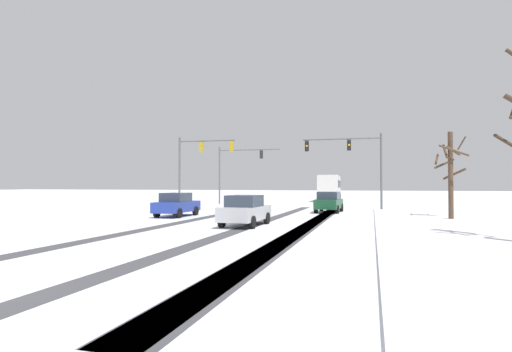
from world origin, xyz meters
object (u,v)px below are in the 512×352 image
at_px(traffic_signal_far_left, 236,164).
at_px(car_dark_green_lead, 329,202).
at_px(traffic_signal_near_right, 353,155).
at_px(car_blue_second, 177,204).
at_px(bus_oncoming, 330,186).
at_px(traffic_signal_near_left, 198,158).
at_px(car_silver_third, 245,210).
at_px(bare_tree_sidewalk_mid, 450,171).

height_order(traffic_signal_far_left, car_dark_green_lead, traffic_signal_far_left).
bearing_deg(traffic_signal_near_right, traffic_signal_far_left, 148.45).
bearing_deg(car_dark_green_lead, traffic_signal_far_left, 135.71).
height_order(traffic_signal_near_right, car_blue_second, traffic_signal_near_right).
distance_m(traffic_signal_far_left, bus_oncoming, 15.07).
bearing_deg(car_dark_green_lead, car_blue_second, -143.91).
bearing_deg(traffic_signal_near_right, car_dark_green_lead, -118.78).
xyz_separation_m(traffic_signal_near_left, car_blue_second, (2.14, -8.31, -3.79)).
bearing_deg(bus_oncoming, car_dark_green_lead, -84.50).
relative_size(traffic_signal_far_left, bus_oncoming, 0.65).
xyz_separation_m(car_dark_green_lead, bus_oncoming, (-2.20, 22.82, 1.18)).
bearing_deg(traffic_signal_near_left, car_silver_third, -56.70).
bearing_deg(car_silver_third, bus_oncoming, 88.36).
height_order(traffic_signal_near_left, bare_tree_sidewalk_mid, traffic_signal_near_left).
bearing_deg(car_blue_second, car_dark_green_lead, 36.09).
height_order(traffic_signal_far_left, car_blue_second, traffic_signal_far_left).
relative_size(traffic_signal_near_right, bare_tree_sidewalk_mid, 1.19).
distance_m(traffic_signal_near_left, bus_oncoming, 23.69).
bearing_deg(car_dark_green_lead, traffic_signal_near_right, 61.22).
distance_m(traffic_signal_near_right, car_silver_third, 16.11).
distance_m(traffic_signal_near_left, traffic_signal_far_left, 9.94).
relative_size(car_blue_second, bare_tree_sidewalk_mid, 0.74).
xyz_separation_m(car_blue_second, car_silver_third, (6.42, -4.73, 0.00)).
bearing_deg(car_blue_second, car_silver_third, -36.36).
distance_m(car_dark_green_lead, bus_oncoming, 22.96).
distance_m(traffic_signal_far_left, car_silver_third, 24.72).
xyz_separation_m(car_dark_green_lead, car_blue_second, (-9.61, -7.01, 0.00)).
bearing_deg(traffic_signal_near_left, car_dark_green_lead, -6.33).
bearing_deg(bare_tree_sidewalk_mid, traffic_signal_near_left, 165.39).
relative_size(car_dark_green_lead, car_blue_second, 1.02).
height_order(traffic_signal_far_left, car_silver_third, traffic_signal_far_left).
distance_m(traffic_signal_near_left, car_dark_green_lead, 12.42).
bearing_deg(car_dark_green_lead, traffic_signal_near_left, 173.67).
height_order(car_dark_green_lead, bus_oncoming, bus_oncoming).
height_order(car_blue_second, bare_tree_sidewalk_mid, bare_tree_sidewalk_mid).
distance_m(car_blue_second, car_silver_third, 7.98).
bearing_deg(traffic_signal_far_left, traffic_signal_near_left, -91.31).
distance_m(traffic_signal_near_left, traffic_signal_near_right, 13.59).
distance_m(traffic_signal_near_right, bus_oncoming, 20.26).
height_order(traffic_signal_near_right, bus_oncoming, traffic_signal_near_right).
bearing_deg(traffic_signal_far_left, car_silver_third, -70.06).
bearing_deg(car_blue_second, bare_tree_sidewalk_mid, 10.07).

